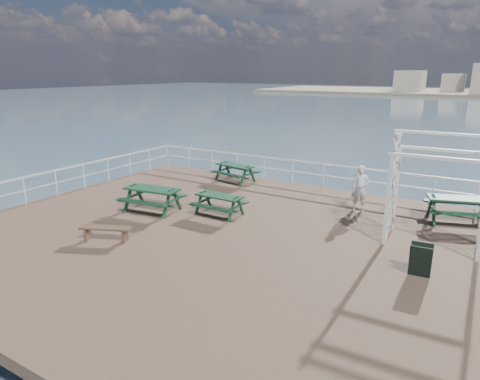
% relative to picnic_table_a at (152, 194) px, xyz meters
% --- Properties ---
extents(ground, '(18.00, 14.00, 0.30)m').
position_rel_picnic_table_a_xyz_m(ground, '(4.16, -0.58, -0.77)').
color(ground, brown).
rests_on(ground, ground).
extents(railing, '(17.77, 13.76, 1.10)m').
position_rel_picnic_table_a_xyz_m(railing, '(4.09, 1.99, 0.25)').
color(railing, silver).
rests_on(railing, ground).
extents(picnic_table_a, '(2.19, 1.85, 0.97)m').
position_rel_picnic_table_a_xyz_m(picnic_table_a, '(0.00, 0.00, 0.00)').
color(picnic_table_a, '#13361D').
rests_on(picnic_table_a, ground).
extents(picnic_table_b, '(2.05, 1.76, 0.89)m').
position_rel_picnic_table_a_xyz_m(picnic_table_b, '(0.28, 5.22, -0.06)').
color(picnic_table_b, '#13361D').
rests_on(picnic_table_b, ground).
extents(picnic_table_c, '(2.39, 2.14, 0.97)m').
position_rel_picnic_table_a_xyz_m(picnic_table_c, '(9.62, 4.49, -0.00)').
color(picnic_table_c, '#13361D').
rests_on(picnic_table_c, ground).
extents(picnic_table_d, '(1.70, 1.37, 0.82)m').
position_rel_picnic_table_a_xyz_m(picnic_table_d, '(2.32, 0.91, -0.10)').
color(picnic_table_d, '#13361D').
rests_on(picnic_table_d, ground).
extents(flat_bench_near, '(1.57, 0.98, 0.45)m').
position_rel_picnic_table_a_xyz_m(flat_bench_near, '(0.78, -2.88, -0.29)').
color(flat_bench_near, brown).
rests_on(flat_bench_near, ground).
extents(trellis_arbor, '(2.72, 1.53, 3.31)m').
position_rel_picnic_table_a_xyz_m(trellis_arbor, '(9.16, 1.97, 0.85)').
color(trellis_arbor, silver).
rests_on(trellis_arbor, ground).
extents(sandwich_board, '(0.55, 0.43, 0.86)m').
position_rel_picnic_table_a_xyz_m(sandwich_board, '(9.22, -0.39, -0.20)').
color(sandwich_board, black).
rests_on(sandwich_board, ground).
extents(person, '(0.67, 0.50, 1.68)m').
position_rel_picnic_table_a_xyz_m(person, '(6.41, 3.95, 0.22)').
color(person, silver).
rests_on(person, ground).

